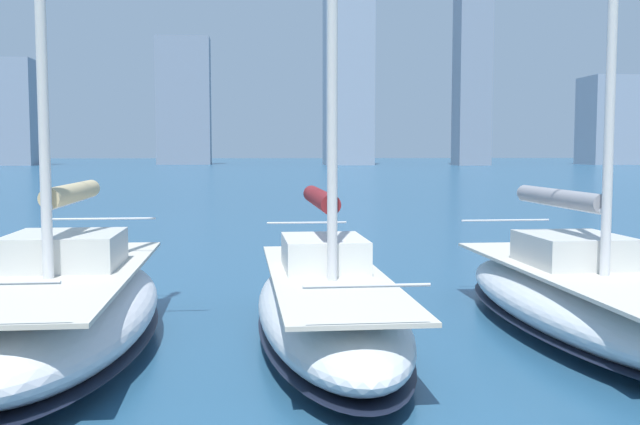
{
  "coord_description": "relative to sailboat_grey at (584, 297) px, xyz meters",
  "views": [
    {
      "loc": [
        0.89,
        5.03,
        3.19
      ],
      "look_at": [
        -0.15,
        -6.83,
        2.2
      ],
      "focal_mm": 42.0,
      "sensor_mm": 36.0,
      "label": 1
    }
  ],
  "objects": [
    {
      "name": "city_skyline",
      "position": [
        5.67,
        -151.86,
        18.07
      ],
      "size": [
        168.71,
        20.68,
        51.96
      ],
      "color": "#909AAA",
      "rests_on": "ground"
    },
    {
      "name": "sailboat_grey",
      "position": [
        0.0,
        0.0,
        0.0
      ],
      "size": [
        2.92,
        8.82,
        9.6
      ],
      "color": "silver",
      "rests_on": "ground"
    },
    {
      "name": "sailboat_tan",
      "position": [
        8.77,
        0.46,
        0.09
      ],
      "size": [
        3.03,
        8.39,
        12.08
      ],
      "color": "white",
      "rests_on": "ground"
    },
    {
      "name": "sailboat_maroon",
      "position": [
        4.52,
        0.23,
        0.03
      ],
      "size": [
        2.45,
        8.33,
        9.69
      ],
      "color": "silver",
      "rests_on": "ground"
    }
  ]
}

